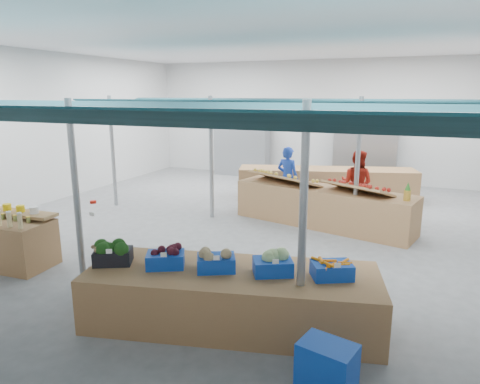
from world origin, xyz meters
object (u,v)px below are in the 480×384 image
(fruit_counter, at_px, (323,207))
(crate_stack, at_px, (327,374))
(bottle_shelf, at_px, (3,240))
(vendor_right, at_px, (356,183))
(vendor_left, at_px, (288,178))
(veg_counter, at_px, (232,297))

(fruit_counter, bearing_deg, crate_stack, -64.21)
(bottle_shelf, xyz_separation_m, vendor_right, (5.45, 5.70, 0.39))
(vendor_left, bearing_deg, crate_stack, 122.92)
(crate_stack, height_order, vendor_left, vendor_left)
(vendor_right, bearing_deg, crate_stack, 109.04)
(bottle_shelf, distance_m, vendor_right, 7.90)
(crate_stack, bearing_deg, vendor_left, 109.94)
(bottle_shelf, height_order, vendor_right, vendor_right)
(veg_counter, height_order, vendor_right, vendor_right)
(bottle_shelf, distance_m, crate_stack, 6.34)
(fruit_counter, xyz_separation_m, crate_stack, (1.34, -5.91, -0.13))
(vendor_left, bearing_deg, fruit_counter, 150.47)
(fruit_counter, bearing_deg, vendor_left, 150.47)
(veg_counter, relative_size, vendor_left, 2.30)
(bottle_shelf, distance_m, vendor_left, 6.78)
(veg_counter, xyz_separation_m, vendor_right, (0.76, 5.97, 0.47))
(vendor_left, xyz_separation_m, vendor_right, (1.80, 0.00, 0.00))
(fruit_counter, height_order, vendor_left, vendor_left)
(fruit_counter, height_order, vendor_right, vendor_right)
(veg_counter, bearing_deg, bottle_shelf, 162.72)
(fruit_counter, bearing_deg, vendor_right, 74.37)
(bottle_shelf, height_order, veg_counter, bottle_shelf)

